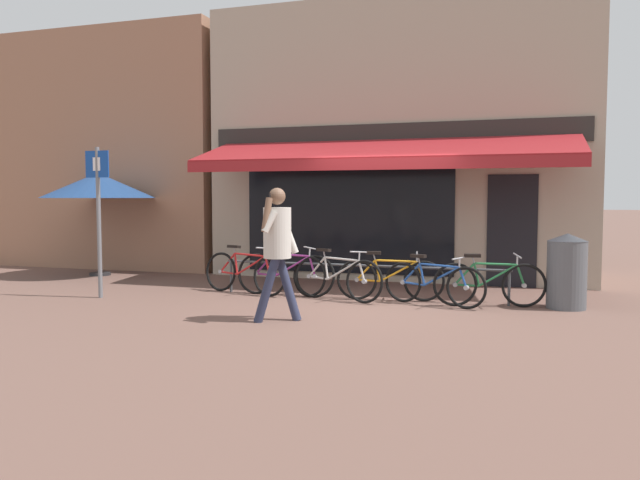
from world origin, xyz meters
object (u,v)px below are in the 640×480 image
at_px(bicycle_blue, 433,283).
at_px(cafe_parasol, 98,186).
at_px(pedestrian_adult, 277,239).
at_px(litter_bin, 567,271).
at_px(bicycle_silver, 336,277).
at_px(bicycle_purple, 285,273).
at_px(bicycle_red, 245,272).
at_px(bicycle_green, 489,283).
at_px(parking_sign, 98,206).
at_px(bicycle_orange, 390,279).

relative_size(bicycle_blue, cafe_parasol, 0.69).
bearing_deg(pedestrian_adult, litter_bin, -158.70).
distance_m(bicycle_silver, litter_bin, 3.56).
bearing_deg(bicycle_blue, cafe_parasol, -174.50).
bearing_deg(bicycle_purple, bicycle_silver, -7.66).
bearing_deg(pedestrian_adult, cafe_parasol, -41.64).
relative_size(bicycle_red, bicycle_blue, 1.08).
distance_m(bicycle_red, pedestrian_adult, 2.66).
relative_size(bicycle_purple, bicycle_silver, 1.05).
relative_size(bicycle_blue, bicycle_green, 0.97).
xyz_separation_m(bicycle_blue, parking_sign, (-5.40, -0.95, 1.18)).
xyz_separation_m(bicycle_green, pedestrian_adult, (-2.67, -2.02, 0.75)).
bearing_deg(bicycle_red, pedestrian_adult, -40.11).
distance_m(bicycle_green, cafe_parasol, 8.43).
relative_size(bicycle_blue, parking_sign, 0.66).
bearing_deg(bicycle_orange, bicycle_purple, 171.52).
distance_m(bicycle_purple, pedestrian_adult, 2.36).
distance_m(bicycle_red, bicycle_silver, 1.71).
bearing_deg(parking_sign, bicycle_orange, 14.38).
bearing_deg(bicycle_blue, bicycle_green, 26.53).
height_order(bicycle_purple, bicycle_blue, bicycle_purple).
xyz_separation_m(bicycle_purple, litter_bin, (4.50, 0.12, 0.19)).
bearing_deg(bicycle_purple, bicycle_blue, -2.53).
bearing_deg(parking_sign, bicycle_green, 9.83).
bearing_deg(bicycle_orange, bicycle_green, -12.94).
bearing_deg(parking_sign, bicycle_blue, 9.98).
height_order(bicycle_silver, bicycle_orange, bicycle_silver).
bearing_deg(parking_sign, bicycle_silver, 14.90).
xyz_separation_m(bicycle_orange, bicycle_blue, (0.73, -0.25, -0.01)).
height_order(bicycle_green, cafe_parasol, cafe_parasol).
relative_size(bicycle_silver, bicycle_orange, 0.99).
xyz_separation_m(bicycle_silver, parking_sign, (-3.81, -1.01, 1.16)).
xyz_separation_m(bicycle_red, bicycle_green, (4.13, -0.08, -0.01)).
height_order(bicycle_orange, parking_sign, parking_sign).
height_order(bicycle_blue, cafe_parasol, cafe_parasol).
bearing_deg(cafe_parasol, bicycle_orange, -11.45).
distance_m(bicycle_orange, parking_sign, 4.96).
xyz_separation_m(bicycle_purple, parking_sign, (-2.85, -1.19, 1.15)).
height_order(litter_bin, cafe_parasol, cafe_parasol).
distance_m(bicycle_red, bicycle_purple, 0.75).
relative_size(litter_bin, cafe_parasol, 0.48).
height_order(bicycle_red, bicycle_blue, bicycle_red).
bearing_deg(bicycle_red, bicycle_blue, 11.48).
height_order(bicycle_red, bicycle_orange, bicycle_red).
height_order(bicycle_purple, cafe_parasol, cafe_parasol).
height_order(bicycle_red, cafe_parasol, cafe_parasol).
distance_m(bicycle_blue, parking_sign, 5.61).
xyz_separation_m(bicycle_red, bicycle_purple, (0.75, 0.03, 0.01)).
distance_m(bicycle_purple, parking_sign, 3.29).
bearing_deg(cafe_parasol, pedestrian_adult, -32.30).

